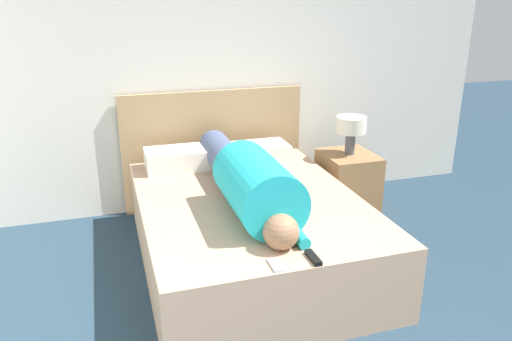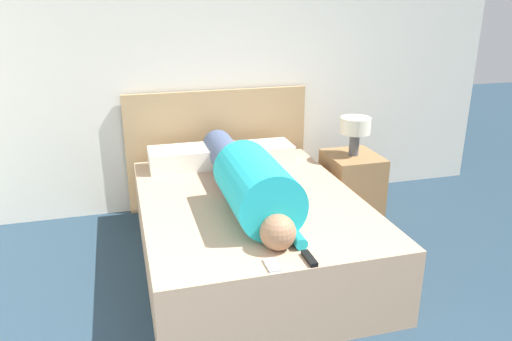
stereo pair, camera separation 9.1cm
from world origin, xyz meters
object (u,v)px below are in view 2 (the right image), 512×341
person_lying (248,180)px  pillow_second (260,152)px  cell_phone (272,265)px  bed (250,231)px  tv_remote (309,258)px  pillow_near_headboard (184,158)px  nightstand (351,185)px  table_lamp (355,128)px

person_lying → pillow_second: person_lying is taller
cell_phone → bed: bearing=82.1°
pillow_second → tv_remote: size_ratio=3.50×
bed → cell_phone: 0.93m
pillow_near_headboard → tv_remote: size_ratio=3.68×
bed → nightstand: 1.17m
bed → pillow_near_headboard: bearing=114.4°
nightstand → pillow_near_headboard: 1.42m
nightstand → tv_remote: size_ratio=3.60×
table_lamp → pillow_near_headboard: bearing=171.4°
pillow_near_headboard → nightstand: bearing=-8.6°
person_lying → tv_remote: (0.12, -0.80, -0.16)m
nightstand → cell_phone: bearing=-128.8°
pillow_second → tv_remote: 1.66m
nightstand → table_lamp: table_lamp is taller
cell_phone → tv_remote: bearing=0.4°
person_lying → pillow_second: size_ratio=3.33×
person_lying → pillow_near_headboard: 0.90m
nightstand → pillow_near_headboard: size_ratio=0.98×
tv_remote → nightstand: bearing=56.5°
person_lying → cell_phone: (-0.09, -0.80, -0.17)m
bed → nightstand: (1.03, 0.54, 0.02)m
table_lamp → tv_remote: bearing=-123.5°
person_lying → cell_phone: size_ratio=13.43×
table_lamp → person_lying: (-1.07, -0.64, -0.11)m
table_lamp → bed: bearing=-152.2°
table_lamp → pillow_second: size_ratio=0.61×
bed → person_lying: (-0.04, -0.09, 0.42)m
nightstand → pillow_second: pillow_second is taller
nightstand → bed: bearing=-152.2°
pillow_near_headboard → pillow_second: (0.62, 0.00, -0.01)m
nightstand → person_lying: person_lying is taller
pillow_second → bed: bearing=-110.5°
bed → nightstand: size_ratio=3.59×
pillow_second → cell_phone: size_ratio=4.04×
bed → person_lying: size_ratio=1.11×
pillow_second → tv_remote: pillow_second is taller
bed → table_lamp: (1.03, 0.54, 0.53)m
bed → pillow_second: pillow_second is taller
table_lamp → tv_remote: size_ratio=2.12×
nightstand → pillow_near_headboard: pillow_near_headboard is taller
nightstand → pillow_second: (-0.75, 0.21, 0.29)m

